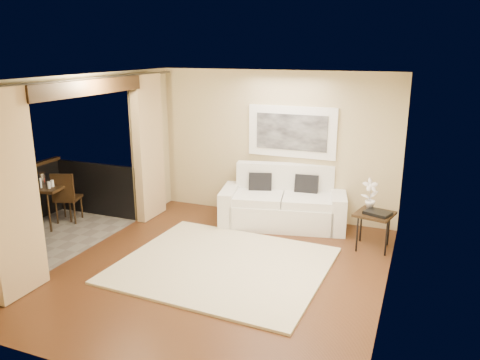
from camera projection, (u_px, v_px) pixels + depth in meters
The scene contains 18 objects.
floor at pixel (221, 269), 6.72m from camera, with size 5.00×5.00×0.00m, color #532F18.
room_shell at pixel (85, 87), 6.79m from camera, with size 5.00×6.40×5.00m.
balcony at pixel (41, 227), 7.85m from camera, with size 1.81×2.60×1.17m.
curtains at pixel (93, 166), 7.11m from camera, with size 0.16×4.80×2.64m.
artwork at pixel (292, 132), 8.37m from camera, with size 1.62×0.07×0.92m.
rug at pixel (223, 265), 6.82m from camera, with size 2.90×2.52×0.04m, color beige.
sofa at pixel (283, 204), 8.38m from camera, with size 2.33×1.37×1.05m.
side_table at pixel (374, 216), 7.29m from camera, with size 0.65×0.65×0.59m.
tray at pixel (378, 213), 7.20m from camera, with size 0.38×0.28×0.05m, color black.
orchid at pixel (370, 194), 7.38m from camera, with size 0.26×0.18×0.50m, color white.
bistro_table at pixel (47, 190), 8.25m from camera, with size 0.73×0.73×0.73m.
balcony_chair_far at pixel (65, 194), 8.39m from camera, with size 0.51×0.52×0.94m.
balcony_chair_near at pixel (6, 220), 7.15m from camera, with size 0.47×0.48×0.91m.
ice_bucket at pixel (41, 178), 8.34m from camera, with size 0.18×0.18×0.20m, color silver.
candle at pixel (55, 183), 8.30m from camera, with size 0.06×0.06×0.07m, color red.
vase at pixel (41, 183), 8.07m from camera, with size 0.04×0.04×0.18m, color silver.
glass_a at pixel (49, 185), 8.07m from camera, with size 0.06×0.06×0.12m, color silver.
glass_b at pixel (52, 183), 8.16m from camera, with size 0.06×0.06×0.12m, color white.
Camera 1 is at (2.53, -5.57, 3.06)m, focal length 35.00 mm.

